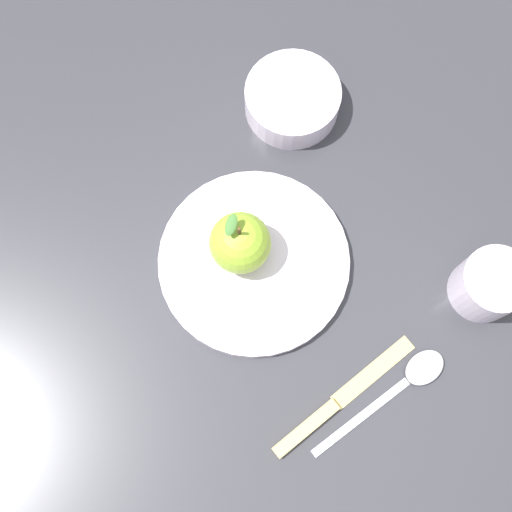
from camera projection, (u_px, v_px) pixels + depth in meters
name	position (u px, v px, depth m)	size (l,w,h in m)	color
ground_plane	(275.00, 278.00, 0.77)	(2.40, 2.40, 0.00)	#2D2D33
dinner_plate	(256.00, 259.00, 0.76)	(0.22, 0.22, 0.01)	silver
apple	(240.00, 243.00, 0.73)	(0.07, 0.07, 0.09)	#8CB22D
side_bowl	(292.00, 98.00, 0.80)	(0.12, 0.12, 0.04)	silver
cup	(490.00, 284.00, 0.73)	(0.08, 0.08, 0.06)	silver
knife	(331.00, 407.00, 0.72)	(0.07, 0.19, 0.01)	#D8B766
spoon	(410.00, 379.00, 0.73)	(0.08, 0.18, 0.01)	silver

